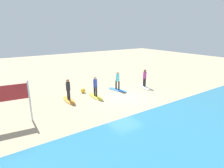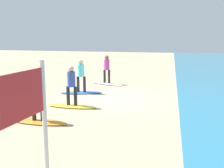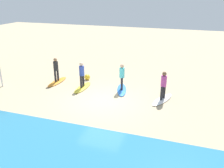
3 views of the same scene
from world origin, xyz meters
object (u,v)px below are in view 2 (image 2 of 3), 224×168
object	(u,v)px
surfer_yellow	(71,83)
surfer_white	(107,67)
surfboard_blue	(81,93)
beach_ball	(33,103)
surfboard_white	(107,84)
surfer_orange	(37,93)
surfboard_yellow	(72,106)
surfer_blue	(81,73)
surfboard_orange	(39,122)

from	to	relation	value
surfer_yellow	surfer_white	bearing A→B (deg)	177.29
surfboard_blue	beach_ball	bearing A→B (deg)	-126.87
surfboard_white	surfer_orange	size ratio (longest dim) A/B	1.28
surfboard_yellow	beach_ball	bearing A→B (deg)	-166.27
surfboard_white	beach_ball	size ratio (longest dim) A/B	5.21
surfer_blue	beach_ball	world-z (taller)	surfer_blue
surfer_white	surfer_blue	distance (m)	2.72
surfboard_white	surfboard_yellow	xyz separation A→B (m)	(5.15, -0.24, 0.00)
surfer_blue	surfboard_orange	size ratio (longest dim) A/B	0.78
surfer_blue	surfboard_yellow	distance (m)	2.74
surfer_blue	surfer_orange	xyz separation A→B (m)	(4.62, 0.04, 0.00)
surfer_yellow	beach_ball	xyz separation A→B (m)	(0.36, -1.56, -0.84)
surfer_white	surfboard_orange	xyz separation A→B (m)	(7.25, -0.66, -0.99)
surfer_blue	surfer_orange	size ratio (longest dim) A/B	1.00
surfer_white	surfboard_blue	world-z (taller)	surfer_white
surfer_blue	beach_ball	size ratio (longest dim) A/B	4.07
surfer_white	surfboard_orange	distance (m)	7.35
surfboard_yellow	surfer_orange	size ratio (longest dim) A/B	1.28
surfer_blue	surfer_white	bearing A→B (deg)	165.29
surfboard_blue	surfer_orange	xyz separation A→B (m)	(4.62, 0.04, 0.99)
surfboard_blue	surfer_yellow	distance (m)	2.74
surfboard_blue	surfer_orange	world-z (taller)	surfer_orange
surfer_yellow	beach_ball	bearing A→B (deg)	-77.16
surfboard_blue	surfer_yellow	world-z (taller)	surfer_yellow
surfboard_white	surfer_white	world-z (taller)	surfer_white
surfboard_orange	surfer_orange	bearing A→B (deg)	0.00
surfboard_blue	surfboard_orange	world-z (taller)	same
surfer_white	surfer_orange	world-z (taller)	same
surfboard_white	surfer_orange	world-z (taller)	surfer_orange
surfer_orange	surfboard_yellow	bearing A→B (deg)	168.95
surfer_white	surfboard_yellow	xyz separation A→B (m)	(5.15, -0.24, -0.99)
surfer_blue	surfer_yellow	distance (m)	2.55
surfer_blue	surfboard_yellow	size ratio (longest dim) A/B	0.78
surfboard_blue	surfer_blue	world-z (taller)	surfer_blue
surfboard_white	surfboard_orange	distance (m)	7.28
surfboard_yellow	surfer_orange	world-z (taller)	surfer_orange
surfer_white	beach_ball	xyz separation A→B (m)	(5.50, -1.81, -0.84)
surfer_blue	surfboard_orange	bearing A→B (deg)	0.45
surfer_blue	surfer_yellow	size ratio (longest dim) A/B	1.00
surfer_blue	surfer_orange	bearing A→B (deg)	0.45
surfboard_blue	surfer_white	bearing A→B (deg)	59.68
surfer_white	surfer_yellow	size ratio (longest dim) A/B	1.00
surfer_yellow	surfer_orange	size ratio (longest dim) A/B	1.00
surfer_yellow	surfer_blue	bearing A→B (deg)	-169.90
surfboard_blue	surfer_blue	distance (m)	0.99
surfer_white	surfboard_orange	world-z (taller)	surfer_white
surfboard_white	surfboard_blue	distance (m)	2.72
surfboard_white	surfer_orange	xyz separation A→B (m)	(7.25, -0.66, 0.99)
surfer_orange	beach_ball	world-z (taller)	surfer_orange
surfboard_yellow	surfer_yellow	bearing A→B (deg)	45.89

